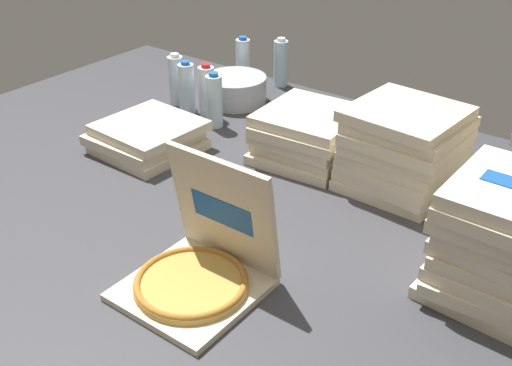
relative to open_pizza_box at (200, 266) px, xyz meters
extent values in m
cube|color=#38383D|center=(-0.11, 0.26, -0.08)|extent=(3.20, 2.40, 0.02)
cube|color=beige|center=(0.00, -0.04, -0.06)|extent=(0.35, 0.35, 0.02)
cylinder|color=gold|center=(0.00, -0.04, -0.04)|extent=(0.32, 0.32, 0.02)
torus|color=#B1712A|center=(0.00, -0.04, -0.03)|extent=(0.31, 0.31, 0.02)
cube|color=beige|center=(0.00, 0.11, 0.13)|extent=(0.35, 0.07, 0.35)
cube|color=#19519E|center=(0.00, 0.10, 0.12)|extent=(0.21, 0.02, 0.09)
cube|color=beige|center=(-0.19, 0.82, -0.05)|extent=(0.38, 0.38, 0.04)
cube|color=beige|center=(-0.18, 0.85, -0.01)|extent=(0.35, 0.35, 0.04)
cube|color=beige|center=(-0.18, 0.84, 0.03)|extent=(0.36, 0.36, 0.04)
cube|color=beige|center=(-0.18, 0.83, 0.06)|extent=(0.37, 0.37, 0.04)
cube|color=beige|center=(-0.19, 0.84, 0.10)|extent=(0.37, 0.37, 0.04)
cube|color=beige|center=(0.19, 0.84, -0.05)|extent=(0.35, 0.35, 0.04)
cube|color=beige|center=(0.20, 0.84, -0.01)|extent=(0.38, 0.38, 0.04)
cube|color=#19519E|center=(0.20, 0.84, 0.01)|extent=(0.23, 0.08, 0.00)
cube|color=beige|center=(0.20, 0.84, 0.03)|extent=(0.38, 0.38, 0.04)
cube|color=beige|center=(0.20, 0.84, 0.06)|extent=(0.36, 0.36, 0.04)
cube|color=#19519E|center=(0.20, 0.84, 0.09)|extent=(0.23, 0.07, 0.00)
cube|color=beige|center=(0.21, 0.83, 0.10)|extent=(0.35, 0.35, 0.04)
cube|color=beige|center=(0.21, 0.82, 0.14)|extent=(0.36, 0.36, 0.04)
cube|color=#19519E|center=(0.21, 0.82, 0.16)|extent=(0.23, 0.07, 0.00)
cube|color=beige|center=(0.21, 0.84, 0.18)|extent=(0.36, 0.36, 0.04)
cube|color=beige|center=(0.19, 0.83, 0.22)|extent=(0.37, 0.37, 0.04)
cube|color=beige|center=(-0.72, 0.50, -0.05)|extent=(0.36, 0.36, 0.04)
cube|color=beige|center=(-0.74, 0.50, -0.01)|extent=(0.35, 0.35, 0.04)
cube|color=beige|center=(-0.72, 0.52, 0.03)|extent=(0.37, 0.37, 0.04)
cube|color=beige|center=(0.67, 0.47, -0.05)|extent=(0.37, 0.37, 0.04)
cube|color=#19519E|center=(0.67, 0.47, -0.03)|extent=(0.23, 0.07, 0.00)
cube|color=beige|center=(0.68, 0.46, -0.01)|extent=(0.36, 0.36, 0.04)
cube|color=beige|center=(0.69, 0.46, 0.03)|extent=(0.36, 0.36, 0.04)
cube|color=#19519E|center=(0.69, 0.46, 0.05)|extent=(0.23, 0.07, 0.00)
cylinder|color=#B7BABF|center=(-0.76, 1.10, -0.01)|extent=(0.29, 0.29, 0.12)
cylinder|color=silver|center=(-0.87, 1.31, 0.04)|extent=(0.07, 0.07, 0.22)
cylinder|color=blue|center=(-0.87, 1.31, 0.16)|extent=(0.04, 0.04, 0.02)
cylinder|color=silver|center=(-0.85, 0.88, 0.04)|extent=(0.07, 0.07, 0.22)
cylinder|color=blue|center=(-0.85, 0.88, 0.16)|extent=(0.04, 0.04, 0.02)
cylinder|color=white|center=(-0.76, 0.90, 0.04)|extent=(0.07, 0.07, 0.22)
cylinder|color=red|center=(-0.76, 0.90, 0.16)|extent=(0.04, 0.04, 0.02)
cylinder|color=silver|center=(-0.71, 1.40, 0.04)|extent=(0.07, 0.07, 0.22)
cylinder|color=white|center=(-0.71, 1.40, 0.16)|extent=(0.04, 0.04, 0.02)
cylinder|color=silver|center=(-0.66, 0.84, 0.04)|extent=(0.07, 0.07, 0.22)
cylinder|color=blue|center=(-0.66, 0.84, 0.16)|extent=(0.04, 0.04, 0.02)
cylinder|color=silver|center=(-0.96, 0.92, 0.04)|extent=(0.07, 0.07, 0.22)
cylinder|color=white|center=(-0.96, 0.92, 0.16)|extent=(0.04, 0.04, 0.02)
camera|label=1|loc=(0.95, -1.00, 1.05)|focal=43.82mm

